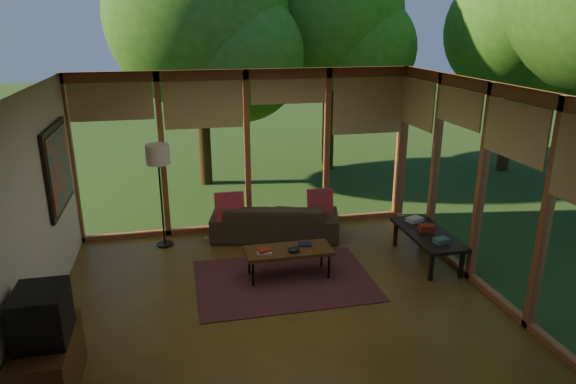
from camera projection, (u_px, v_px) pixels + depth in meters
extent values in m
plane|color=brown|center=(277.00, 299.00, 6.62)|extent=(5.50, 5.50, 0.00)
plane|color=silver|center=(276.00, 88.00, 5.78)|extent=(5.50, 5.50, 0.00)
cube|color=beige|center=(32.00, 219.00, 5.64)|extent=(0.04, 5.00, 2.70)
cube|color=beige|center=(341.00, 307.00, 3.88)|extent=(5.50, 0.04, 2.70)
cube|color=#9F5831|center=(247.00, 152.00, 8.52)|extent=(5.50, 0.12, 2.70)
cube|color=#9F5831|center=(481.00, 186.00, 6.76)|extent=(0.12, 5.00, 2.70)
plane|color=#27481B|center=(482.00, 140.00, 15.68)|extent=(40.00, 40.00, 0.00)
cylinder|color=#3C2915|center=(201.00, 80.00, 10.80)|extent=(0.28, 0.28, 4.51)
sphere|color=#205713|center=(197.00, 17.00, 10.40)|extent=(3.75, 3.75, 3.75)
cylinder|color=#3C2915|center=(329.00, 71.00, 12.02)|extent=(0.28, 0.28, 4.66)
sphere|color=#205713|center=(330.00, 12.00, 11.61)|extent=(3.35, 3.35, 3.35)
cylinder|color=#3C2915|center=(504.00, 83.00, 11.81)|extent=(0.28, 0.28, 4.14)
sphere|color=#205713|center=(511.00, 31.00, 11.45)|extent=(2.93, 2.93, 2.93)
cube|color=maroon|center=(284.00, 280.00, 7.10)|extent=(2.41, 1.71, 0.01)
imported|color=#3D311E|center=(275.00, 220.00, 8.46)|extent=(2.20, 1.27, 0.60)
cube|color=maroon|center=(229.00, 207.00, 8.16)|extent=(0.45, 0.24, 0.48)
cube|color=maroon|center=(320.00, 202.00, 8.48)|extent=(0.41, 0.22, 0.43)
cube|color=#BEB4AC|center=(264.00, 252.00, 6.96)|extent=(0.21, 0.16, 0.03)
cube|color=maroon|center=(264.00, 250.00, 6.95)|extent=(0.20, 0.17, 0.03)
cube|color=black|center=(305.00, 244.00, 7.20)|extent=(0.20, 0.17, 0.03)
ellipsoid|color=black|center=(294.00, 249.00, 6.99)|extent=(0.16, 0.16, 0.07)
cube|color=#562F17|center=(48.00, 366.00, 4.87)|extent=(0.50, 1.00, 0.60)
cube|color=black|center=(42.00, 315.00, 4.70)|extent=(0.45, 0.55, 0.50)
cube|color=#38635A|center=(441.00, 241.00, 7.19)|extent=(0.22, 0.17, 0.07)
cube|color=maroon|center=(427.00, 228.00, 7.60)|extent=(0.24, 0.19, 0.10)
cube|color=#BEB4AC|center=(414.00, 219.00, 7.98)|extent=(0.28, 0.24, 0.06)
cylinder|color=black|center=(165.00, 244.00, 8.24)|extent=(0.26, 0.26, 0.03)
cylinder|color=black|center=(161.00, 199.00, 7.99)|extent=(0.03, 0.03, 1.52)
cylinder|color=beige|center=(158.00, 154.00, 7.77)|extent=(0.36, 0.36, 0.30)
cube|color=#562F17|center=(289.00, 251.00, 7.09)|extent=(1.20, 0.50, 0.05)
cylinder|color=black|center=(253.00, 274.00, 6.88)|extent=(0.03, 0.03, 0.38)
cylinder|color=black|center=(329.00, 267.00, 7.10)|extent=(0.03, 0.03, 0.38)
cylinder|color=black|center=(249.00, 263.00, 7.21)|extent=(0.03, 0.03, 0.38)
cylinder|color=black|center=(322.00, 256.00, 7.43)|extent=(0.03, 0.03, 0.38)
cube|color=black|center=(428.00, 234.00, 7.58)|extent=(0.60, 1.40, 0.05)
cube|color=black|center=(431.00, 267.00, 7.05)|extent=(0.05, 0.05, 0.40)
cube|color=black|center=(462.00, 264.00, 7.14)|extent=(0.05, 0.05, 0.40)
cube|color=black|center=(396.00, 234.00, 8.16)|extent=(0.05, 0.05, 0.40)
cube|color=black|center=(422.00, 232.00, 8.26)|extent=(0.05, 0.05, 0.40)
cube|color=black|center=(58.00, 167.00, 6.88)|extent=(0.05, 1.35, 1.15)
cube|color=#1C807E|center=(60.00, 167.00, 6.89)|extent=(0.02, 1.20, 1.00)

